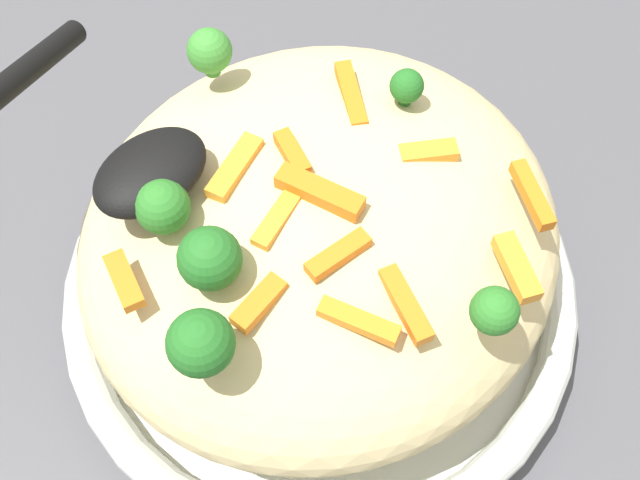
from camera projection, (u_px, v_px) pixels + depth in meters
The scene contains 23 objects.
ground_plane at pixel (320, 308), 0.47m from camera, with size 2.40×2.40×0.00m, color #4C4C51.
serving_bowl at pixel (320, 291), 0.45m from camera, with size 0.29×0.29×0.04m.
pasta_mound at pixel (320, 235), 0.40m from camera, with size 0.25×0.24×0.10m, color #DBC689.
carrot_piece_0 at pixel (406, 304), 0.33m from camera, with size 0.04×0.01×0.01m, color orange.
carrot_piece_1 at pixel (428, 152), 0.37m from camera, with size 0.03×0.01×0.01m, color orange.
carrot_piece_2 at pixel (359, 321), 0.32m from camera, with size 0.04×0.01×0.01m, color orange.
carrot_piece_3 at pixel (517, 267), 0.34m from camera, with size 0.03×0.01×0.01m, color orange.
carrot_piece_4 at pixel (338, 255), 0.33m from camera, with size 0.03×0.01×0.01m, color orange.
carrot_piece_5 at pixel (274, 208), 0.35m from camera, with size 0.04×0.01×0.01m, color orange.
carrot_piece_6 at pixel (532, 195), 0.36m from camera, with size 0.04×0.01×0.01m, color orange.
carrot_piece_7 at pixel (351, 95), 0.38m from camera, with size 0.04×0.01×0.01m, color orange.
carrot_piece_8 at pixel (124, 281), 0.33m from camera, with size 0.03×0.01×0.01m, color orange.
carrot_piece_9 at pixel (287, 158), 0.36m from camera, with size 0.03×0.01×0.01m, color orange.
carrot_piece_10 at pixel (259, 303), 0.33m from camera, with size 0.03×0.01×0.01m, color orange.
carrot_piece_11 at pixel (235, 168), 0.36m from camera, with size 0.04×0.01×0.01m, color orange.
carrot_piece_12 at pixel (320, 192), 0.35m from camera, with size 0.04×0.01×0.01m, color orange.
broccoli_floret_0 at pixel (203, 253), 0.32m from camera, with size 0.03×0.03×0.03m.
broccoli_floret_1 at pixel (201, 344), 0.30m from camera, with size 0.03×0.03×0.03m.
broccoli_floret_2 at pixel (407, 86), 0.38m from camera, with size 0.02×0.02×0.02m.
broccoli_floret_3 at pixel (163, 207), 0.34m from camera, with size 0.02×0.02×0.03m.
broccoli_floret_4 at pixel (491, 315), 0.31m from camera, with size 0.02×0.02×0.03m.
broccoli_floret_5 at pixel (210, 52), 0.38m from camera, with size 0.02×0.02×0.03m.
serving_spoon at pixel (96, 148), 0.34m from camera, with size 0.13×0.12×0.07m.
Camera 1 is at (0.14, 0.14, 0.43)m, focal length 43.91 mm.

